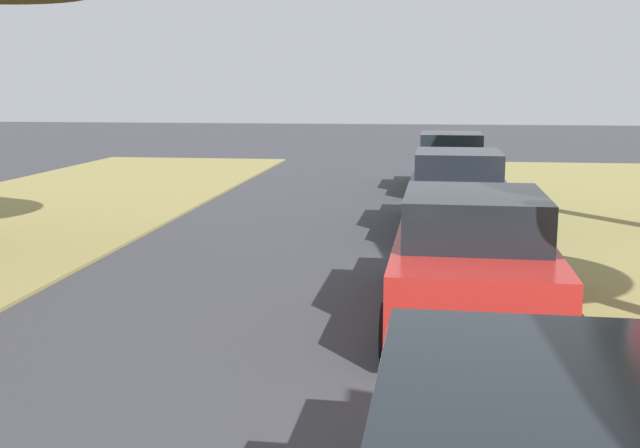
{
  "coord_description": "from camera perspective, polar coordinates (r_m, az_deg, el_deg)",
  "views": [
    {
      "loc": [
        1.6,
        0.9,
        2.79
      ],
      "look_at": [
        0.55,
        8.85,
        1.35
      ],
      "focal_mm": 43.12,
      "sensor_mm": 36.0,
      "label": 1
    }
  ],
  "objects": [
    {
      "name": "parked_sedan_green",
      "position": [
        21.24,
        9.67,
        4.42
      ],
      "size": [
        2.02,
        4.44,
        1.57
      ],
      "color": "#28663D",
      "rests_on": "ground"
    },
    {
      "name": "parked_sedan_navy",
      "position": [
        15.29,
        10.13,
        2.22
      ],
      "size": [
        2.02,
        4.44,
        1.57
      ],
      "color": "navy",
      "rests_on": "ground"
    },
    {
      "name": "parked_sedan_red",
      "position": [
        9.45,
        11.19,
        -2.67
      ],
      "size": [
        2.02,
        4.44,
        1.57
      ],
      "color": "red",
      "rests_on": "ground"
    }
  ]
}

